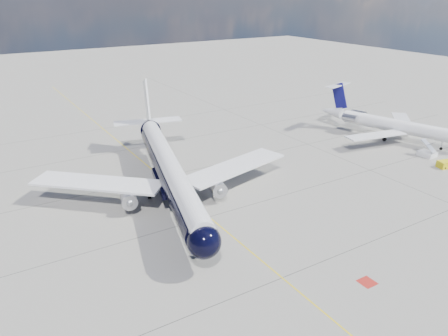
{
  "coord_description": "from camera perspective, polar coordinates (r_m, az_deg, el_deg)",
  "views": [
    {
      "loc": [
        -24.21,
        -33.19,
        27.12
      ],
      "look_at": [
        5.23,
        14.83,
        4.0
      ],
      "focal_mm": 35.0,
      "sensor_mm": 36.0,
      "label": 1
    }
  ],
  "objects": [
    {
      "name": "main_airliner",
      "position": [
        61.17,
        -7.26,
        -0.03
      ],
      "size": [
        35.96,
        44.51,
        13.05
      ],
      "rotation": [
        0.0,
        0.0,
        -0.25
      ],
      "color": "black",
      "rests_on": "ground"
    },
    {
      "name": "regional_jet",
      "position": [
        90.88,
        20.34,
        5.54
      ],
      "size": [
        23.63,
        27.77,
        9.61
      ],
      "rotation": [
        0.0,
        0.0,
        0.3
      ],
      "color": "silver",
      "rests_on": "ground"
    },
    {
      "name": "service_tug",
      "position": [
        80.26,
        27.07,
        0.44
      ],
      "size": [
        3.2,
        2.3,
        1.13
      ],
      "rotation": [
        0.0,
        0.0,
        -0.24
      ],
      "color": "gold",
      "rests_on": "ground"
    },
    {
      "name": "ground",
      "position": [
        72.9,
        -9.78,
        0.13
      ],
      "size": [
        320.0,
        320.0,
        0.0
      ],
      "primitive_type": "plane",
      "color": "gray",
      "rests_on": "ground"
    },
    {
      "name": "taxiway_centerline",
      "position": [
        68.61,
        -8.19,
        -1.21
      ],
      "size": [
        0.16,
        160.0,
        0.01
      ],
      "primitive_type": "cube",
      "color": "yellow",
      "rests_on": "ground"
    },
    {
      "name": "boarding_stair",
      "position": [
        84.26,
        25.0,
        1.78
      ],
      "size": [
        2.34,
        2.86,
        3.03
      ],
      "rotation": [
        0.0,
        0.0,
        0.05
      ],
      "color": "silver",
      "rests_on": "ground"
    },
    {
      "name": "red_marking",
      "position": [
        47.27,
        18.19,
        -13.98
      ],
      "size": [
        1.6,
        1.6,
        0.01
      ],
      "primitive_type": "cube",
      "color": "maroon",
      "rests_on": "ground"
    }
  ]
}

